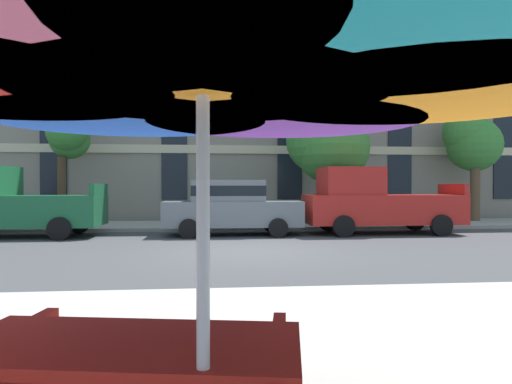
# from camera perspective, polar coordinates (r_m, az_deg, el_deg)

# --- Properties ---
(ground_plane) EXTENTS (120.00, 120.00, 0.00)m
(ground_plane) POSITION_cam_1_polar(r_m,az_deg,el_deg) (11.16, -0.97, -7.41)
(ground_plane) COLOR #424244
(sidewalk_far) EXTENTS (56.00, 3.60, 0.12)m
(sidewalk_far) POSITION_cam_1_polar(r_m,az_deg,el_deg) (17.90, -2.64, -4.15)
(sidewalk_far) COLOR #9E998E
(sidewalk_far) RESTS_ON ground
(apartment_building) EXTENTS (40.52, 12.08, 16.00)m
(apartment_building) POSITION_cam_1_polar(r_m,az_deg,el_deg) (26.80, -3.50, 14.58)
(apartment_building) COLOR gray
(apartment_building) RESTS_ON ground
(pickup_green) EXTENTS (5.10, 2.12, 2.20)m
(pickup_green) POSITION_cam_1_polar(r_m,az_deg,el_deg) (16.02, -28.54, -1.34)
(pickup_green) COLOR #195933
(pickup_green) RESTS_ON ground
(sedan_gray) EXTENTS (4.40, 1.98, 1.78)m
(sedan_gray) POSITION_cam_1_polar(r_m,az_deg,el_deg) (14.74, -3.16, -1.73)
(sedan_gray) COLOR slate
(sedan_gray) RESTS_ON ground
(pickup_red) EXTENTS (5.10, 2.12, 2.20)m
(pickup_red) POSITION_cam_1_polar(r_m,az_deg,el_deg) (15.67, 14.69, -1.32)
(pickup_red) COLOR #B21E19
(pickup_red) RESTS_ON ground
(street_tree_left) EXTENTS (1.61, 2.02, 4.51)m
(street_tree_left) POSITION_cam_1_polar(r_m,az_deg,el_deg) (19.30, -22.47, 6.39)
(street_tree_left) COLOR #4C3823
(street_tree_left) RESTS_ON ground
(street_tree_middle) EXTENTS (3.29, 3.00, 4.88)m
(street_tree_middle) POSITION_cam_1_polar(r_m,az_deg,el_deg) (18.35, 9.05, 6.19)
(street_tree_middle) COLOR #4C3823
(street_tree_middle) RESTS_ON ground
(street_tree_right) EXTENTS (2.48, 2.28, 4.85)m
(street_tree_right) POSITION_cam_1_polar(r_m,az_deg,el_deg) (21.67, 25.36, 5.78)
(street_tree_right) COLOR brown
(street_tree_right) RESTS_ON ground
(patio_umbrella) EXTENTS (3.70, 3.44, 2.53)m
(patio_umbrella) POSITION_cam_1_polar(r_m,az_deg,el_deg) (2.12, -6.68, 18.38)
(patio_umbrella) COLOR silver
(patio_umbrella) RESTS_ON ground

